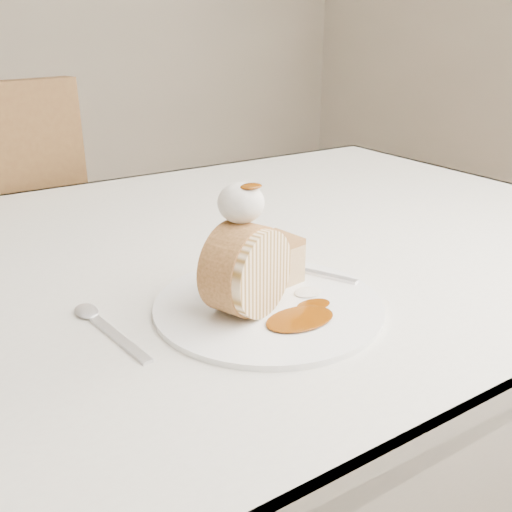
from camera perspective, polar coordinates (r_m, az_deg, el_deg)
table at (r=0.85m, az=-5.62°, el=-4.88°), size 1.40×0.90×0.75m
plate at (r=0.64m, az=1.24°, el=-4.95°), size 0.29×0.29×0.01m
roulade_slice at (r=0.60m, az=-0.94°, el=-1.38°), size 0.11×0.08×0.10m
cake_chunk at (r=0.68m, az=1.72°, el=-0.70°), size 0.06×0.06×0.05m
whipped_cream at (r=0.60m, az=-1.52°, el=5.34°), size 0.05×0.05×0.04m
caramel_drizzle at (r=0.58m, az=-0.54°, el=7.50°), size 0.02×0.02×0.01m
caramel_pool at (r=0.60m, az=4.40°, el=-6.26°), size 0.09×0.06×0.00m
fork at (r=0.71m, az=5.96°, el=-1.69°), size 0.09×0.15×0.00m
spoon at (r=0.60m, az=-13.50°, el=-8.05°), size 0.04×0.14×0.00m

